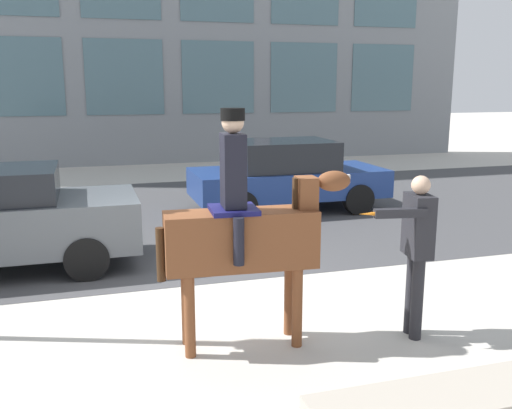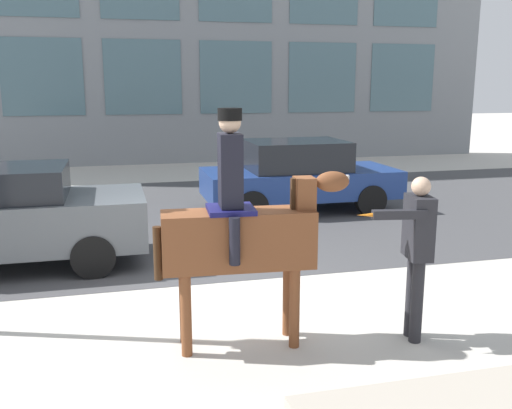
% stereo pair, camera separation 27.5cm
% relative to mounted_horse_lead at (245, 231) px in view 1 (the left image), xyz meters
% --- Properties ---
extents(ground_plane, '(80.00, 80.00, 0.00)m').
position_rel_mounted_horse_lead_xyz_m(ground_plane, '(-0.13, 1.42, -1.24)').
color(ground_plane, beige).
extents(road_surface, '(25.23, 8.50, 0.01)m').
position_rel_mounted_horse_lead_xyz_m(road_surface, '(-0.13, 6.17, -1.24)').
color(road_surface, '#444447').
rests_on(road_surface, ground_plane).
extents(mounted_horse_lead, '(2.03, 0.65, 2.48)m').
position_rel_mounted_horse_lead_xyz_m(mounted_horse_lead, '(0.00, 0.00, 0.00)').
color(mounted_horse_lead, brown).
rests_on(mounted_horse_lead, ground_plane).
extents(pedestrian_bystander, '(0.88, 0.44, 1.78)m').
position_rel_mounted_horse_lead_xyz_m(pedestrian_bystander, '(1.80, -0.32, -0.19)').
color(pedestrian_bystander, '#232328').
rests_on(pedestrian_bystander, ground_plane).
extents(street_car_far_lane, '(4.13, 1.90, 1.52)m').
position_rel_mounted_horse_lead_xyz_m(street_car_far_lane, '(2.64, 6.08, -0.46)').
color(street_car_far_lane, navy).
rests_on(street_car_far_lane, ground_plane).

